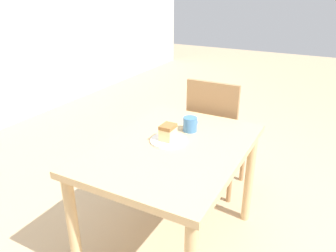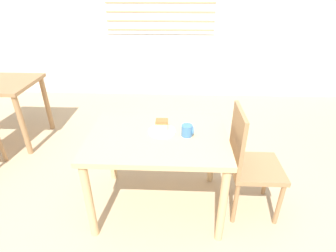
{
  "view_description": "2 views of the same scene",
  "coord_description": "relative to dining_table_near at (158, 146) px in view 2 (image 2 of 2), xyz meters",
  "views": [
    {
      "loc": [
        -1.58,
        -0.39,
        1.56
      ],
      "look_at": [
        -0.05,
        0.44,
        0.81
      ],
      "focal_mm": 35.0,
      "sensor_mm": 36.0,
      "label": 1
    },
    {
      "loc": [
        0.04,
        -1.36,
        1.76
      ],
      "look_at": [
        -0.04,
        0.4,
        0.79
      ],
      "focal_mm": 28.0,
      "sensor_mm": 36.0,
      "label": 2
    }
  ],
  "objects": [
    {
      "name": "chair_near_window",
      "position": [
        0.73,
        0.0,
        -0.12
      ],
      "size": [
        0.41,
        0.41,
        0.94
      ],
      "rotation": [
        0.0,
        0.0,
        1.57
      ],
      "color": "#9E754C",
      "rests_on": "ground_plane"
    },
    {
      "name": "dining_table_near",
      "position": [
        0.0,
        0.0,
        0.0
      ],
      "size": [
        1.07,
        0.79,
        0.73
      ],
      "color": "tan",
      "rests_on": "ground_plane"
    },
    {
      "name": "plate",
      "position": [
        0.03,
        0.04,
        0.11
      ],
      "size": [
        0.21,
        0.21,
        0.01
      ],
      "color": "white",
      "rests_on": "dining_table_near"
    },
    {
      "name": "wall_back",
      "position": [
        0.12,
        2.66,
        0.78
      ],
      "size": [
        10.0,
        0.1,
        2.8
      ],
      "color": "beige",
      "rests_on": "ground_plane"
    },
    {
      "name": "ground_plane",
      "position": [
        0.11,
        -0.37,
        -0.63
      ],
      "size": [
        14.0,
        14.0,
        0.0
      ],
      "primitive_type": "plane",
      "color": "tan"
    },
    {
      "name": "coffee_mug",
      "position": [
        0.23,
        -0.01,
        0.15
      ],
      "size": [
        0.09,
        0.09,
        0.09
      ],
      "color": "teal",
      "rests_on": "dining_table_near"
    },
    {
      "name": "cake_slice",
      "position": [
        0.03,
        0.05,
        0.16
      ],
      "size": [
        0.09,
        0.07,
        0.09
      ],
      "color": "#E5CC89",
      "rests_on": "plate"
    }
  ]
}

